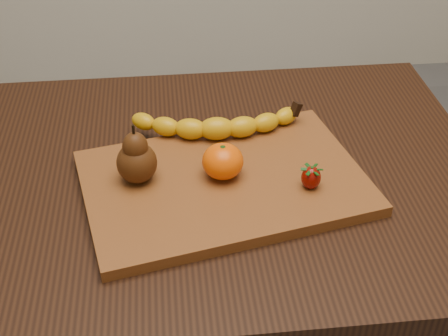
{
  "coord_description": "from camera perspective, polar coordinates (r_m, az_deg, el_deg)",
  "views": [
    {
      "loc": [
        -0.04,
        -0.85,
        1.4
      ],
      "look_at": [
        0.04,
        -0.05,
        0.8
      ],
      "focal_mm": 50.0,
      "sensor_mm": 36.0,
      "label": 1
    }
  ],
  "objects": [
    {
      "name": "banana",
      "position": [
        1.1,
        -0.68,
        3.62
      ],
      "size": [
        0.26,
        0.08,
        0.04
      ],
      "primitive_type": null,
      "rotation": [
        0.0,
        0.0,
        -0.03
      ],
      "color": "#E6AC0A",
      "rests_on": "cutting_board"
    },
    {
      "name": "cutting_board",
      "position": [
        1.02,
        0.0,
        -1.35
      ],
      "size": [
        0.5,
        0.39,
        0.02
      ],
      "primitive_type": "cube",
      "rotation": [
        0.0,
        0.0,
        0.21
      ],
      "color": "brown",
      "rests_on": "table"
    },
    {
      "name": "strawberry",
      "position": [
        1.0,
        7.97,
        -0.8
      ],
      "size": [
        0.04,
        0.04,
        0.04
      ],
      "primitive_type": null,
      "rotation": [
        0.0,
        0.0,
        -0.15
      ],
      "color": "#7D0A03",
      "rests_on": "cutting_board"
    },
    {
      "name": "table",
      "position": [
        1.13,
        -2.4,
        -4.27
      ],
      "size": [
        1.0,
        0.7,
        0.76
      ],
      "color": "black",
      "rests_on": "ground"
    },
    {
      "name": "pear",
      "position": [
        0.99,
        -8.06,
        1.33
      ],
      "size": [
        0.08,
        0.08,
        0.1
      ],
      "primitive_type": null,
      "rotation": [
        0.0,
        0.0,
        0.35
      ],
      "color": "#48240B",
      "rests_on": "cutting_board"
    },
    {
      "name": "mandarin",
      "position": [
        1.0,
        -0.11,
        0.62
      ],
      "size": [
        0.08,
        0.08,
        0.06
      ],
      "primitive_type": "ellipsoid",
      "rotation": [
        0.0,
        0.0,
        -0.13
      ],
      "color": "#FD5802",
      "rests_on": "cutting_board"
    }
  ]
}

